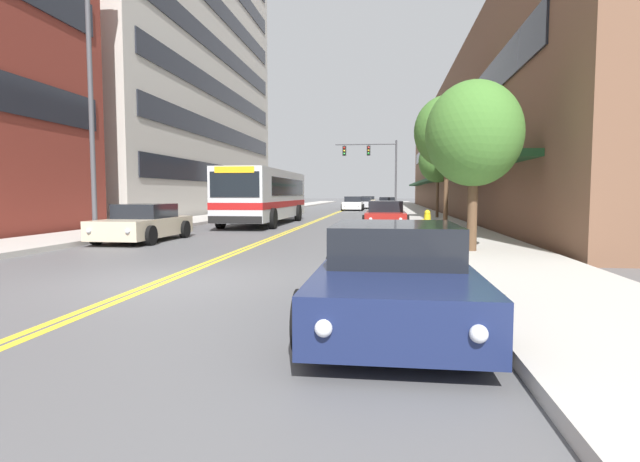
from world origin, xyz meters
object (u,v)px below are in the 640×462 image
object	(u,v)px
city_bus	(266,194)
car_dark_grey_parked_left_mid	(282,206)
car_champagne_parked_left_near	(144,224)
car_white_moving_third	(353,204)
street_tree_right_mid	(447,132)
fire_hydrant	(427,220)
car_silver_moving_second	(364,203)
car_red_parked_right_far	(386,215)
street_lamp_left_near	(98,79)
street_tree_right_near	(474,134)
car_navy_parked_right_foreground	(395,276)
car_beige_moving_lead	(368,202)
street_tree_right_far	(438,162)
traffic_signal_mast	(375,161)
car_black_parked_right_mid	(387,204)

from	to	relation	value
city_bus	car_dark_grey_parked_left_mid	size ratio (longest dim) A/B	2.58
car_champagne_parked_left_near	car_dark_grey_parked_left_mid	distance (m)	24.31
car_white_moving_third	street_tree_right_mid	xyz separation A→B (m)	(5.81, -27.44, 3.70)
street_tree_right_mid	fire_hydrant	xyz separation A→B (m)	(-0.90, -1.50, -3.74)
car_silver_moving_second	car_red_parked_right_far	bearing A→B (deg)	-85.54
street_lamp_left_near	street_tree_right_near	distance (m)	11.88
car_white_moving_third	street_lamp_left_near	xyz separation A→B (m)	(-6.06, -34.26, 4.75)
city_bus	street_tree_right_mid	distance (m)	10.77
car_red_parked_right_far	car_silver_moving_second	xyz separation A→B (m)	(-2.45, 31.41, -0.03)
car_navy_parked_right_foreground	street_tree_right_near	world-z (taller)	street_tree_right_near
street_tree_right_near	car_silver_moving_second	bearing A→B (deg)	96.27
car_red_parked_right_far	car_beige_moving_lead	distance (m)	39.41
car_dark_grey_parked_left_mid	street_lamp_left_near	distance (m)	26.13
street_lamp_left_near	street_tree_right_mid	world-z (taller)	street_lamp_left_near
car_navy_parked_right_foreground	street_lamp_left_near	world-z (taller)	street_lamp_left_near
street_tree_right_far	fire_hydrant	bearing A→B (deg)	-97.60
city_bus	car_dark_grey_parked_left_mid	bearing A→B (deg)	98.21
car_champagne_parked_left_near	car_white_moving_third	distance (m)	33.32
car_white_moving_third	fire_hydrant	xyz separation A→B (m)	(4.91, -28.94, -0.04)
car_champagne_parked_left_near	fire_hydrant	distance (m)	10.97
car_beige_moving_lead	street_tree_right_mid	bearing A→B (deg)	-83.48
traffic_signal_mast	car_beige_moving_lead	bearing A→B (deg)	94.32
car_navy_parked_right_foreground	street_tree_right_far	distance (m)	26.26
street_lamp_left_near	street_tree_right_mid	bearing A→B (deg)	29.90
car_beige_moving_lead	street_lamp_left_near	world-z (taller)	street_lamp_left_near
street_tree_right_near	fire_hydrant	size ratio (longest dim) A/B	5.20
car_red_parked_right_far	car_champagne_parked_left_near	bearing A→B (deg)	-134.99
car_navy_parked_right_foreground	car_champagne_parked_left_near	bearing A→B (deg)	130.60
car_dark_grey_parked_left_mid	car_silver_moving_second	size ratio (longest dim) A/B	1.01
city_bus	car_beige_moving_lead	distance (m)	37.79
car_red_parked_right_far	fire_hydrant	size ratio (longest dim) A/B	5.28
car_champagne_parked_left_near	car_white_moving_third	world-z (taller)	car_white_moving_third
car_champagne_parked_left_near	car_beige_moving_lead	xyz separation A→B (m)	(6.28, 47.90, 0.01)
car_white_moving_third	street_lamp_left_near	size ratio (longest dim) A/B	0.47
car_dark_grey_parked_left_mid	fire_hydrant	size ratio (longest dim) A/B	5.14
street_tree_right_far	car_silver_moving_second	bearing A→B (deg)	103.29
car_beige_moving_lead	street_tree_right_near	distance (m)	51.23
car_black_parked_right_mid	street_tree_right_far	distance (m)	19.35
car_black_parked_right_mid	car_beige_moving_lead	size ratio (longest dim) A/B	0.94
fire_hydrant	car_black_parked_right_mid	bearing A→B (deg)	92.87
city_bus	car_black_parked_right_mid	world-z (taller)	city_bus
car_black_parked_right_mid	car_silver_moving_second	bearing A→B (deg)	115.89
car_red_parked_right_far	car_dark_grey_parked_left_mid	bearing A→B (deg)	118.69
street_tree_right_near	fire_hydrant	xyz separation A→B (m)	(-0.60, 7.02, -2.66)
car_navy_parked_right_foreground	street_tree_right_far	size ratio (longest dim) A/B	0.98
city_bus	car_navy_parked_right_foreground	distance (m)	21.59
car_navy_parked_right_foreground	traffic_signal_mast	size ratio (longest dim) A/B	0.71
car_black_parked_right_mid	car_red_parked_right_far	size ratio (longest dim) A/B	0.96
car_red_parked_right_far	traffic_signal_mast	distance (m)	23.07
car_dark_grey_parked_left_mid	car_white_moving_third	size ratio (longest dim) A/B	1.02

